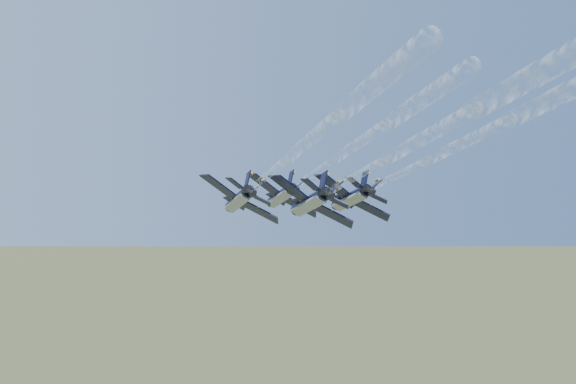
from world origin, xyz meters
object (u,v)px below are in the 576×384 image
jet_lead (281,196)px  jet_left (239,200)px  jet_right (350,198)px  jet_slot (309,202)px

jet_lead → jet_left: (-13.12, -8.01, 0.00)m
jet_left → jet_right: bearing=4.1°
jet_lead → jet_slot: size_ratio=1.00×
jet_lead → jet_slot: 22.41m
jet_left → jet_slot: bearing=-48.5°
jet_right → jet_slot: bearing=-130.2°
jet_left → jet_slot: size_ratio=1.00×
jet_lead → jet_left: 15.37m
jet_slot → jet_lead: bearing=89.3°
jet_right → jet_slot: same height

